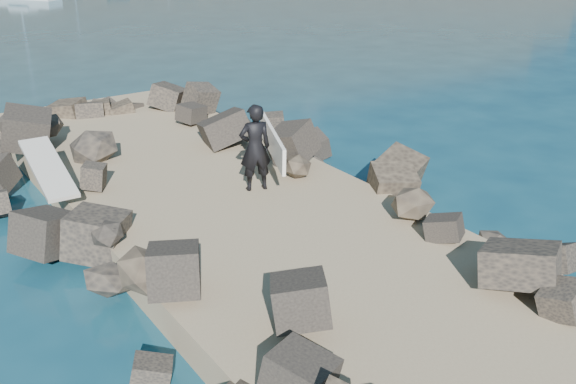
% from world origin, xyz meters
% --- Properties ---
extents(ground, '(800.00, 800.00, 0.00)m').
position_xyz_m(ground, '(0.00, 0.00, 0.00)').
color(ground, '#0F384C').
rests_on(ground, ground).
extents(jetty, '(6.00, 26.00, 0.60)m').
position_xyz_m(jetty, '(0.00, -2.00, 0.30)').
color(jetty, '#8C7759').
rests_on(jetty, ground).
extents(riprap_left, '(2.60, 22.00, 1.00)m').
position_xyz_m(riprap_left, '(-2.90, -1.50, 0.50)').
color(riprap_left, black).
rests_on(riprap_left, ground).
extents(riprap_right, '(2.60, 22.00, 1.00)m').
position_xyz_m(riprap_right, '(2.90, -1.50, 0.50)').
color(riprap_right, '#272421').
rests_on(riprap_right, ground).
extents(surfboard_resting, '(0.78, 2.65, 0.09)m').
position_xyz_m(surfboard_resting, '(-3.10, 3.78, 1.04)').
color(surfboard_resting, beige).
rests_on(surfboard_resting, riprap_left).
extents(surfer_with_board, '(1.34, 2.28, 1.95)m').
position_xyz_m(surfer_with_board, '(0.78, 1.29, 1.58)').
color(surfer_with_board, black).
rests_on(surfer_with_board, jetty).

